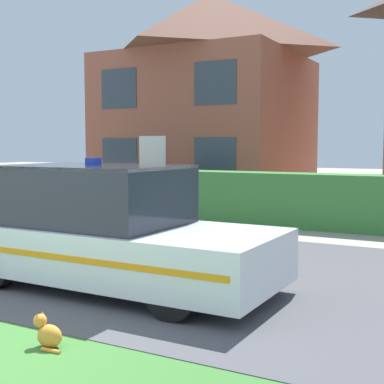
{
  "coord_description": "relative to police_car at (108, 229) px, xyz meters",
  "views": [
    {
      "loc": [
        4.16,
        -2.69,
        1.79
      ],
      "look_at": [
        0.11,
        4.8,
        1.05
      ],
      "focal_mm": 50.0,
      "sensor_mm": 36.0,
      "label": 1
    }
  ],
  "objects": [
    {
      "name": "road_strip",
      "position": [
        -0.03,
        1.3,
        -0.73
      ],
      "size": [
        28.0,
        5.85,
        0.01
      ],
      "primitive_type": "cube",
      "color": "#4C4C51",
      "rests_on": "ground"
    },
    {
      "name": "garden_hedge",
      "position": [
        0.12,
        6.02,
        -0.14
      ],
      "size": [
        13.15,
        0.83,
        1.19
      ],
      "primitive_type": "cube",
      "color": "#3D7F38",
      "rests_on": "ground"
    },
    {
      "name": "police_car",
      "position": [
        0.0,
        0.0,
        0.0
      ],
      "size": [
        4.19,
        1.79,
        1.62
      ],
      "rotation": [
        0.0,
        0.0,
        -0.01
      ],
      "color": "black",
      "rests_on": "road_strip"
    },
    {
      "name": "cat",
      "position": [
        0.8,
        -1.93,
        -0.61
      ],
      "size": [
        0.35,
        0.2,
        0.31
      ],
      "rotation": [
        0.0,
        0.0,
        3.21
      ],
      "color": "orange",
      "rests_on": "ground"
    },
    {
      "name": "house_left",
      "position": [
        -4.74,
        12.3,
        2.97
      ],
      "size": [
        6.75,
        6.53,
        7.26
      ],
      "color": "#93513D",
      "rests_on": "ground"
    }
  ]
}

